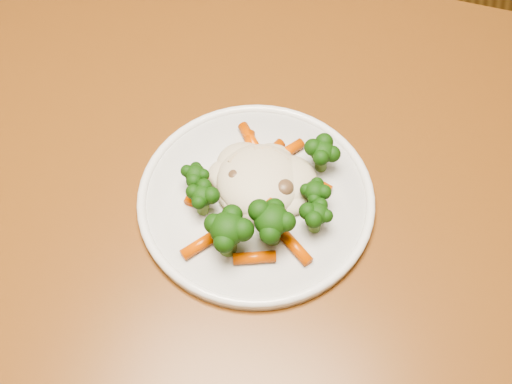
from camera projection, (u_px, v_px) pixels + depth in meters
The scene contains 3 objects.
dining_table at pixel (155, 246), 0.77m from camera, with size 1.32×0.89×0.75m.
plate at pixel (256, 199), 0.70m from camera, with size 0.26×0.26×0.01m, color white.
meal at pixel (261, 195), 0.67m from camera, with size 0.17×0.19×0.05m.
Camera 1 is at (-0.08, -0.65, 1.34)m, focal length 45.00 mm.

